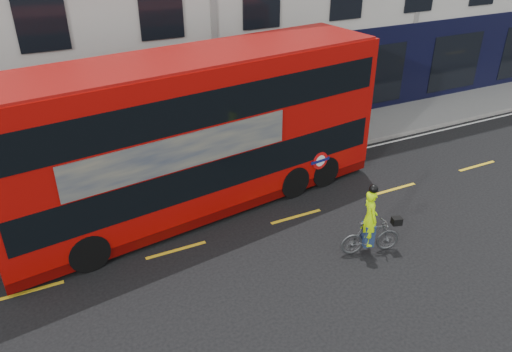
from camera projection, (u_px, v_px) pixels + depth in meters
ground at (322, 242)px, 14.76m from camera, size 120.00×120.00×0.00m
pavement at (233, 154)px, 19.86m from camera, size 60.00×3.00×0.12m
kerb at (249, 169)px, 18.68m from camera, size 60.00×0.12×0.13m
road_edge_line at (252, 174)px, 18.47m from camera, size 58.00×0.10×0.01m
lane_dashes at (296, 217)px, 15.95m from camera, size 58.00×0.12×0.01m
bus at (197, 133)px, 15.39m from camera, size 12.68×4.48×5.02m
cyclist at (370, 230)px, 13.97m from camera, size 1.81×0.92×2.23m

